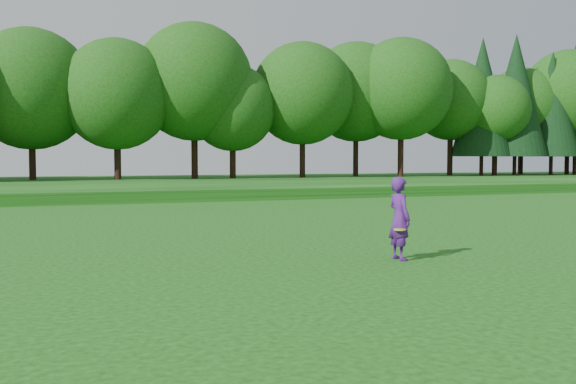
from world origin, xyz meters
name	(u,v)px	position (x,y,z in m)	size (l,w,h in m)	color
ground	(330,259)	(0.00, 0.00, 0.00)	(140.00, 140.00, 0.00)	#10410C
berm	(123,185)	(0.00, 34.00, 0.30)	(130.00, 30.00, 0.60)	#10410C
walking_path	(160,201)	(0.00, 20.00, 0.02)	(130.00, 1.60, 0.04)	gray
treeline	(115,81)	(0.00, 38.00, 8.10)	(104.00, 7.00, 15.00)	#1A3E0E
woman	(399,219)	(1.36, -0.62, 0.90)	(0.48, 0.69, 1.80)	#4B1A75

